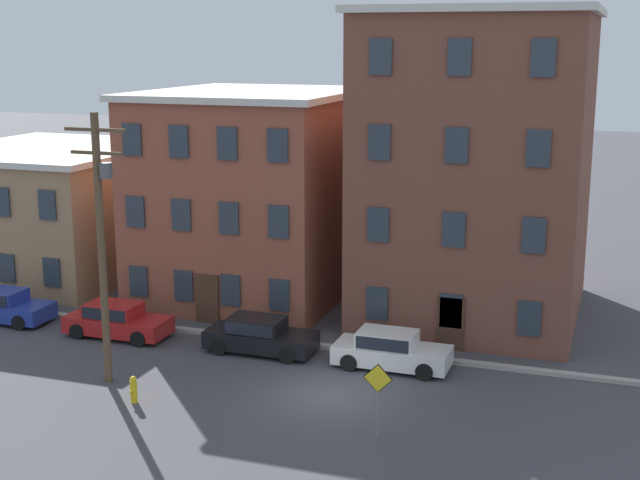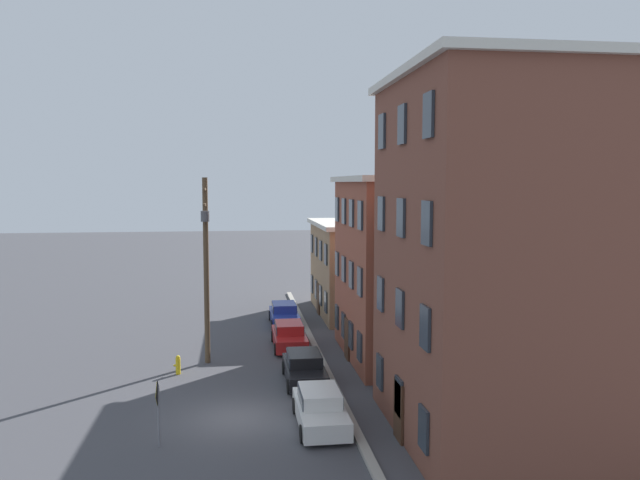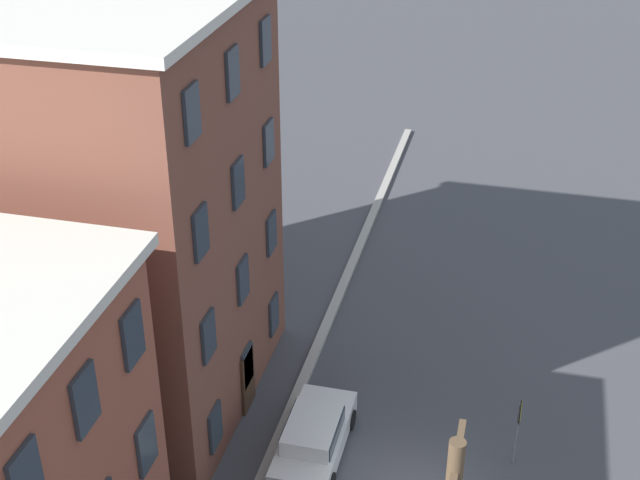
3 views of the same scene
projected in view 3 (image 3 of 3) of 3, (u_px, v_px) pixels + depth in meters
The scene contains 4 objects.
kerb_strip at pixel (264, 474), 26.98m from camera, with size 56.00×0.36×0.16m, color #9E998E.
apartment_far at pixel (72, 208), 27.70m from camera, with size 9.70×11.45×13.54m.
car_white at pixel (314, 437), 27.43m from camera, with size 4.40×1.92×1.43m.
caution_sign at pixel (519, 421), 26.73m from camera, with size 0.95×0.08×2.46m.
Camera 3 is at (-19.04, -1.97, 19.49)m, focal length 50.00 mm.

